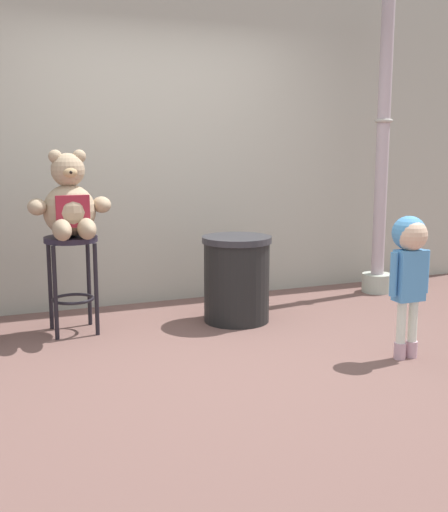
# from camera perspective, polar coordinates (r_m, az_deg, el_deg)

# --- Properties ---
(ground_plane) EXTENTS (24.00, 24.00, 0.00)m
(ground_plane) POSITION_cam_1_polar(r_m,az_deg,el_deg) (4.45, -0.14, -8.76)
(ground_plane) COLOR brown
(building_wall) EXTENTS (7.56, 0.30, 3.01)m
(building_wall) POSITION_cam_1_polar(r_m,az_deg,el_deg) (5.89, -6.73, 10.65)
(building_wall) COLOR #A9A899
(building_wall) RESTS_ON ground_plane
(bar_stool_with_teddy) EXTENTS (0.40, 0.40, 0.74)m
(bar_stool_with_teddy) POSITION_cam_1_polar(r_m,az_deg,el_deg) (4.97, -13.42, -0.69)
(bar_stool_with_teddy) COLOR #251F2F
(bar_stool_with_teddy) RESTS_ON ground_plane
(teddy_bear) EXTENTS (0.61, 0.55, 0.65)m
(teddy_bear) POSITION_cam_1_polar(r_m,az_deg,el_deg) (4.88, -13.57, 4.42)
(teddy_bear) COLOR tan
(teddy_bear) RESTS_ON bar_stool_with_teddy
(child_walking) EXTENTS (0.31, 0.24, 0.96)m
(child_walking) POSITION_cam_1_polar(r_m,az_deg,el_deg) (4.39, 16.21, 0.01)
(child_walking) COLOR #C39CAB
(child_walking) RESTS_ON ground_plane
(trash_bin) EXTENTS (0.56, 0.56, 0.70)m
(trash_bin) POSITION_cam_1_polar(r_m,az_deg,el_deg) (5.17, 1.14, -2.04)
(trash_bin) COLOR black
(trash_bin) RESTS_ON ground_plane
(lamppost) EXTENTS (0.29, 0.29, 2.83)m
(lamppost) POSITION_cam_1_polar(r_m,az_deg,el_deg) (6.28, 13.84, 6.90)
(lamppost) COLOR #A6AF9F
(lamppost) RESTS_ON ground_plane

